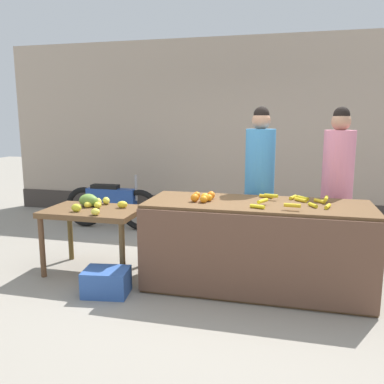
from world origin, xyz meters
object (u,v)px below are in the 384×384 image
(vendor_woman_pink_shirt, at_px, (337,190))
(vendor_woman_blue_shirt, at_px, (259,187))
(produce_sack, at_px, (177,236))
(produce_crate, at_px, (106,282))
(parked_motorcycle, at_px, (111,204))

(vendor_woman_pink_shirt, bearing_deg, vendor_woman_blue_shirt, -177.40)
(vendor_woman_blue_shirt, distance_m, produce_sack, 1.23)
(produce_crate, height_order, produce_sack, produce_sack)
(vendor_woman_blue_shirt, relative_size, produce_crate, 4.25)
(parked_motorcycle, bearing_deg, vendor_woman_pink_shirt, -17.77)
(produce_crate, distance_m, produce_sack, 1.34)
(vendor_woman_pink_shirt, distance_m, produce_sack, 2.00)
(parked_motorcycle, distance_m, produce_sack, 1.71)
(parked_motorcycle, bearing_deg, produce_sack, -36.22)
(vendor_woman_pink_shirt, relative_size, produce_crate, 4.24)
(vendor_woman_blue_shirt, height_order, vendor_woman_pink_shirt, vendor_woman_blue_shirt)
(vendor_woman_pink_shirt, height_order, parked_motorcycle, vendor_woman_pink_shirt)
(vendor_woman_blue_shirt, bearing_deg, produce_sack, 175.78)
(produce_sack, bearing_deg, vendor_woman_blue_shirt, -4.22)
(vendor_woman_blue_shirt, height_order, produce_sack, vendor_woman_blue_shirt)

